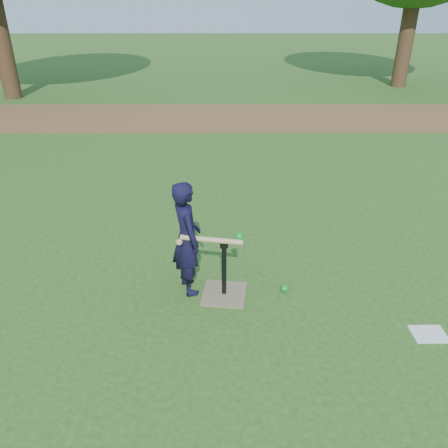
{
  "coord_description": "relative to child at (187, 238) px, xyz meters",
  "views": [
    {
      "loc": [
        0.36,
        -3.67,
        2.65
      ],
      "look_at": [
        0.38,
        0.23,
        0.65
      ],
      "focal_mm": 35.0,
      "sensor_mm": 36.0,
      "label": 1
    }
  ],
  "objects": [
    {
      "name": "ground",
      "position": [
        -0.02,
        -0.04,
        -0.59
      ],
      "size": [
        80.0,
        80.0,
        0.0
      ],
      "primitive_type": "plane",
      "color": "#285116",
      "rests_on": "ground"
    },
    {
      "name": "dirt_strip",
      "position": [
        -0.02,
        7.46,
        -0.58
      ],
      "size": [
        24.0,
        3.0,
        0.01
      ],
      "primitive_type": "cube",
      "color": "brown",
      "rests_on": "ground"
    },
    {
      "name": "child",
      "position": [
        0.0,
        0.0,
        0.0
      ],
      "size": [
        0.42,
        0.5,
        1.18
      ],
      "primitive_type": "imported",
      "rotation": [
        0.0,
        0.0,
        1.94
      ],
      "color": "black",
      "rests_on": "ground"
    },
    {
      "name": "wiffle_ball_ground",
      "position": [
        0.98,
        -0.06,
        -0.55
      ],
      "size": [
        0.08,
        0.08,
        0.08
      ],
      "primitive_type": "sphere",
      "color": "#0D942F",
      "rests_on": "ground"
    },
    {
      "name": "clipboard",
      "position": [
        2.18,
        -0.71,
        -0.58
      ],
      "size": [
        0.3,
        0.23,
        0.01
      ],
      "primitive_type": "cube",
      "rotation": [
        0.0,
        0.0,
        0.01
      ],
      "color": "white",
      "rests_on": "ground"
    },
    {
      "name": "batting_tee",
      "position": [
        0.36,
        -0.11,
        -0.48
      ],
      "size": [
        0.48,
        0.48,
        0.61
      ],
      "color": "#7B6B4E",
      "rests_on": "ground"
    },
    {
      "name": "swing_action",
      "position": [
        0.27,
        -0.14,
        0.07
      ],
      "size": [
        0.64,
        0.16,
        0.11
      ],
      "color": "tan",
      "rests_on": "ground"
    }
  ]
}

